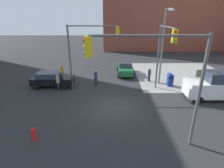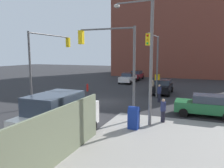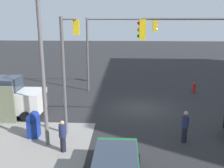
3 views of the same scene
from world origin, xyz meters
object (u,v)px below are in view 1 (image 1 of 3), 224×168
object	(u,v)px
van_white_delivery	(217,86)
pedestrian_walking_north	(149,74)
traffic_signal_se_corner	(157,70)
mailbox_blue	(170,79)
fire_hydrant	(34,134)
pedestrian_crossing	(96,78)
pedestrian_waiting	(58,82)
hatchback_green	(125,68)
street_lamp_corner	(163,42)
traffic_signal_nw_corner	(88,45)
hatchback_black	(52,79)
traffic_signal_ne_corner	(164,48)

from	to	relation	value
van_white_delivery	pedestrian_walking_north	distance (m)	7.08
traffic_signal_se_corner	van_white_delivery	xyz separation A→B (m)	(7.38, 6.30, -3.39)
mailbox_blue	van_white_delivery	world-z (taller)	van_white_delivery
traffic_signal_se_corner	fire_hydrant	world-z (taller)	traffic_signal_se_corner
pedestrian_crossing	pedestrian_waiting	xyz separation A→B (m)	(-3.80, -1.40, -0.03)
hatchback_green	pedestrian_crossing	size ratio (longest dim) A/B	2.47
hatchback_green	fire_hydrant	bearing A→B (deg)	-115.83
street_lamp_corner	fire_hydrant	bearing A→B (deg)	-136.55
traffic_signal_nw_corner	street_lamp_corner	bearing A→B (deg)	6.90
mailbox_blue	pedestrian_walking_north	bearing A→B (deg)	143.13
hatchback_black	pedestrian_waiting	bearing A→B (deg)	-47.37
pedestrian_crossing	pedestrian_waiting	size ratio (longest dim) A/B	1.04
mailbox_blue	traffic_signal_nw_corner	bearing A→B (deg)	-176.72
traffic_signal_ne_corner	hatchback_black	world-z (taller)	traffic_signal_ne_corner
traffic_signal_ne_corner	pedestrian_waiting	distance (m)	10.98
fire_hydrant	pedestrian_walking_north	distance (m)	14.12
street_lamp_corner	fire_hydrant	size ratio (longest dim) A/B	8.51
van_white_delivery	pedestrian_waiting	xyz separation A→B (m)	(-15.28, 2.00, -0.41)
pedestrian_crossing	fire_hydrant	bearing A→B (deg)	-120.71
street_lamp_corner	hatchback_green	distance (m)	6.55
mailbox_blue	van_white_delivery	xyz separation A→B (m)	(3.28, -3.20, 0.52)
fire_hydrant	hatchback_green	distance (m)	14.97
traffic_signal_se_corner	traffic_signal_ne_corner	size ratio (longest dim) A/B	1.00
traffic_signal_se_corner	pedestrian_waiting	size ratio (longest dim) A/B	3.87
traffic_signal_nw_corner	pedestrian_waiting	distance (m)	5.02
van_white_delivery	pedestrian_walking_north	bearing A→B (deg)	138.32
fire_hydrant	pedestrian_crossing	bearing A→B (deg)	72.30
pedestrian_walking_north	mailbox_blue	bearing A→B (deg)	-89.72
traffic_signal_ne_corner	hatchback_green	xyz separation A→B (m)	(-2.98, 6.42, -3.72)
traffic_signal_nw_corner	pedestrian_waiting	size ratio (longest dim) A/B	3.87
street_lamp_corner	hatchback_black	size ratio (longest dim) A/B	1.82
traffic_signal_se_corner	fire_hydrant	bearing A→B (deg)	177.58
street_lamp_corner	pedestrian_crossing	xyz separation A→B (m)	(-7.17, -0.23, -3.80)
hatchback_green	pedestrian_walking_north	bearing A→B (deg)	-45.96
traffic_signal_ne_corner	van_white_delivery	size ratio (longest dim) A/B	1.20
traffic_signal_nw_corner	hatchback_black	size ratio (longest dim) A/B	1.48
fire_hydrant	pedestrian_walking_north	bearing A→B (deg)	49.31
hatchback_black	pedestrian_walking_north	distance (m)	11.08
traffic_signal_nw_corner	traffic_signal_ne_corner	distance (m)	7.22
mailbox_blue	traffic_signal_ne_corner	bearing A→B (deg)	-128.33
traffic_signal_se_corner	pedestrian_walking_north	xyz separation A→B (m)	(2.10, 11.00, -3.83)
traffic_signal_nw_corner	street_lamp_corner	xyz separation A→B (m)	(7.70, 0.93, 0.09)
traffic_signal_nw_corner	mailbox_blue	xyz separation A→B (m)	(8.73, 0.50, -3.85)
mailbox_blue	van_white_delivery	distance (m)	4.61
traffic_signal_nw_corner	street_lamp_corner	distance (m)	7.75
fire_hydrant	pedestrian_waiting	size ratio (longest dim) A/B	0.56
traffic_signal_se_corner	van_white_delivery	size ratio (longest dim) A/B	1.20
mailbox_blue	pedestrian_crossing	world-z (taller)	pedestrian_crossing
fire_hydrant	hatchback_green	xyz separation A→B (m)	(6.52, 13.47, 0.36)
street_lamp_corner	hatchback_green	world-z (taller)	street_lamp_corner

